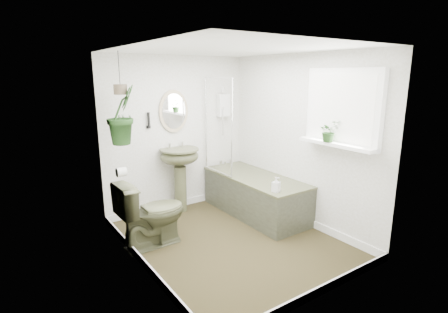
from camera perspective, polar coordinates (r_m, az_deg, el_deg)
floor at (r=4.51m, az=1.11°, el=-13.59°), size 2.30×2.80×0.02m
ceiling at (r=4.03m, az=1.26°, el=17.27°), size 2.30×2.80×0.02m
wall_back at (r=5.31m, az=-7.71°, el=3.64°), size 2.30×0.02×2.30m
wall_front at (r=3.12m, az=16.43°, el=-3.67°), size 2.30×0.02×2.30m
wall_left at (r=3.59m, az=-14.08°, el=-1.31°), size 0.02×2.80×2.30m
wall_right at (r=4.87m, az=12.36°, el=2.58°), size 0.02×2.80×2.30m
skirting at (r=4.49m, az=1.11°, el=-12.90°), size 2.30×2.80×0.10m
bathtub at (r=5.21m, az=5.13°, el=-6.27°), size 0.72×1.72×0.58m
bath_screen at (r=5.16m, az=-0.96°, el=4.94°), size 0.04×0.72×1.40m
shower_box at (r=5.60m, az=-0.11°, el=8.39°), size 0.20×0.10×0.35m
oval_mirror at (r=5.20m, az=-8.19°, el=7.32°), size 0.46×0.03×0.62m
wall_sconce at (r=5.04m, az=-12.19°, el=5.82°), size 0.04×0.04×0.22m
toilet_roll_holder at (r=4.31m, az=-16.42°, el=-2.45°), size 0.11×0.11×0.11m
window_recess at (r=4.31m, az=18.86°, el=7.53°), size 0.08×1.00×0.90m
window_sill at (r=4.31m, az=17.88°, el=1.94°), size 0.18×1.00×0.04m
window_blinds at (r=4.27m, az=18.49°, el=7.51°), size 0.01×0.86×0.76m
toilet at (r=4.31m, az=-11.70°, el=-9.01°), size 0.83×0.49×0.83m
pedestal_sink at (r=5.28m, az=-7.15°, el=-3.79°), size 0.64×0.57×0.97m
sill_plant at (r=4.29m, az=16.76°, el=3.98°), size 0.26×0.24×0.25m
hanging_plant at (r=4.47m, az=-16.31°, el=6.57°), size 0.51×0.49×0.73m
soap_bottle at (r=4.45m, az=8.50°, el=-4.54°), size 0.11×0.11×0.19m
hanging_pot at (r=4.45m, az=-16.56°, el=10.46°), size 0.16×0.16×0.12m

